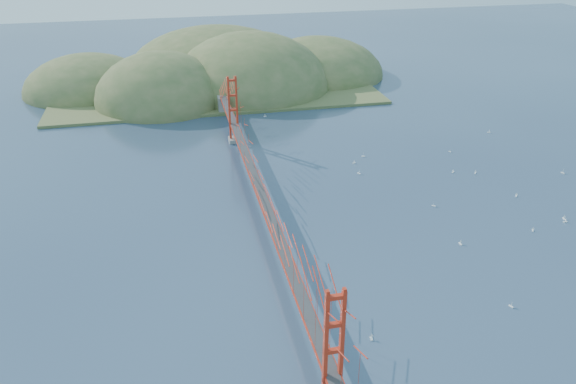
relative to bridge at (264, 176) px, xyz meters
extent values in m
plane|color=#2D415B|center=(0.00, -0.18, -7.01)|extent=(320.00, 320.00, 0.00)
cube|color=gray|center=(0.00, 29.82, -6.66)|extent=(2.00, 2.40, 0.70)
cube|color=red|center=(0.00, -0.18, -3.71)|extent=(1.40, 92.00, 0.16)
cube|color=red|center=(0.00, -0.18, -3.91)|extent=(1.33, 92.00, 0.24)
cube|color=#38383A|center=(0.00, -0.18, -3.61)|extent=(1.19, 92.00, 0.03)
cube|color=gray|center=(0.00, 45.82, -5.36)|extent=(2.20, 2.60, 3.30)
cube|color=olive|center=(0.00, 63.82, -6.76)|extent=(70.00, 40.00, 0.60)
ellipsoid|color=olive|center=(-12.00, 55.82, -7.01)|extent=(28.00, 28.00, 21.00)
ellipsoid|color=olive|center=(8.00, 61.82, -7.01)|extent=(36.00, 36.00, 25.00)
ellipsoid|color=olive|center=(26.00, 69.82, -7.01)|extent=(32.00, 32.00, 18.00)
ellipsoid|color=olive|center=(-28.00, 67.82, -7.01)|extent=(28.00, 28.00, 16.00)
ellipsoid|color=olive|center=(2.00, 77.82, -7.01)|extent=(44.00, 44.00, 22.00)
cube|color=white|center=(38.83, -7.03, -6.95)|extent=(0.34, 0.61, 0.11)
cylinder|color=white|center=(38.83, -7.03, -6.63)|extent=(0.02, 0.02, 0.63)
cube|color=white|center=(19.88, 18.52, -6.94)|extent=(0.62, 0.39, 0.11)
cylinder|color=white|center=(19.88, 18.52, -6.62)|extent=(0.02, 0.02, 0.65)
cube|color=white|center=(36.42, 0.22, -6.95)|extent=(0.50, 0.57, 0.10)
cylinder|color=white|center=(36.42, 0.22, -6.63)|extent=(0.02, 0.02, 0.63)
cube|color=white|center=(34.79, 17.31, -6.96)|extent=(0.40, 0.47, 0.09)
cylinder|color=white|center=(34.79, 17.31, -6.70)|extent=(0.01, 0.01, 0.51)
cube|color=white|center=(47.92, 5.69, -6.94)|extent=(0.41, 0.63, 0.11)
cylinder|color=white|center=(47.92, 5.69, -6.62)|extent=(0.02, 0.02, 0.65)
cube|color=white|center=(7.62, 41.75, -6.95)|extent=(0.57, 0.27, 0.10)
cylinder|color=white|center=(7.62, 41.75, -6.65)|extent=(0.02, 0.02, 0.60)
cube|color=white|center=(38.47, -7.80, -6.95)|extent=(0.54, 0.25, 0.10)
cylinder|color=white|center=(38.47, -7.80, -6.67)|extent=(0.02, 0.02, 0.57)
cube|color=white|center=(22.48, -9.75, -6.94)|extent=(0.23, 0.61, 0.11)
cylinder|color=white|center=(22.48, -9.75, -6.62)|extent=(0.02, 0.02, 0.65)
cube|color=white|center=(21.73, -21.97, -6.95)|extent=(0.35, 0.56, 0.10)
cylinder|color=white|center=(21.73, -21.97, -6.66)|extent=(0.02, 0.02, 0.58)
cube|color=white|center=(31.43, 9.60, -6.95)|extent=(0.51, 0.40, 0.09)
cylinder|color=white|center=(31.43, 9.60, -6.68)|extent=(0.01, 0.01, 0.54)
cube|color=white|center=(17.55, 16.25, -6.95)|extent=(0.54, 0.25, 0.09)
cylinder|color=white|center=(17.55, 16.25, -6.67)|extent=(0.02, 0.02, 0.57)
cube|color=white|center=(33.01, -8.83, -6.95)|extent=(0.42, 0.54, 0.10)
cylinder|color=white|center=(33.01, -8.83, -6.67)|extent=(0.02, 0.02, 0.57)
cube|color=white|center=(17.00, 12.29, -6.94)|extent=(0.50, 0.61, 0.11)
cylinder|color=white|center=(17.00, 12.29, -6.61)|extent=(0.02, 0.02, 0.66)
cube|color=white|center=(23.60, 0.00, -6.95)|extent=(0.52, 0.51, 0.10)
cylinder|color=white|center=(23.60, 0.00, -6.65)|extent=(0.02, 0.02, 0.60)
cube|color=white|center=(34.67, 8.57, -6.95)|extent=(0.51, 0.54, 0.10)
cylinder|color=white|center=(34.67, 8.57, -6.64)|extent=(0.02, 0.02, 0.61)
cube|color=white|center=(6.00, -23.43, -6.94)|extent=(0.28, 0.64, 0.11)
cylinder|color=white|center=(6.00, -23.43, -6.60)|extent=(0.02, 0.02, 0.68)
cube|color=white|center=(46.07, 24.15, -6.95)|extent=(0.59, 0.35, 0.10)
cylinder|color=white|center=(46.07, 24.15, -6.64)|extent=(0.02, 0.02, 0.61)
camera|label=1|loc=(-10.68, -62.08, 29.64)|focal=35.00mm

